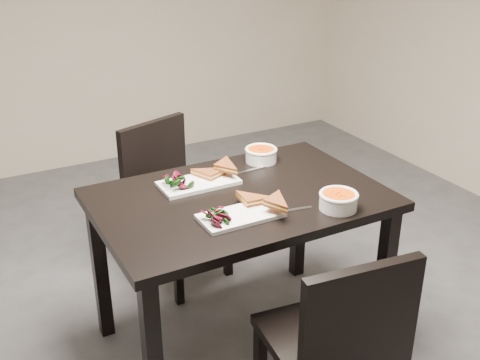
{
  "coord_description": "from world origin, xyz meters",
  "views": [
    {
      "loc": [
        -0.77,
        -1.91,
        1.82
      ],
      "look_at": [
        0.27,
        0.03,
        0.82
      ],
      "focal_mm": 43.65,
      "sensor_mm": 36.0,
      "label": 1
    }
  ],
  "objects": [
    {
      "name": "ground",
      "position": [
        0.0,
        0.0,
        0.0
      ],
      "size": [
        5.0,
        5.0,
        0.0
      ],
      "primitive_type": "plane",
      "color": "#47474C",
      "rests_on": "ground"
    },
    {
      "name": "table",
      "position": [
        0.27,
        0.03,
        0.65
      ],
      "size": [
        1.2,
        0.8,
        0.75
      ],
      "color": "black",
      "rests_on": "ground"
    },
    {
      "name": "chair_near",
      "position": [
        0.29,
        -0.66,
        0.48
      ],
      "size": [
        0.47,
        0.47,
        0.85
      ],
      "rotation": [
        0.0,
        0.0,
        -0.12
      ],
      "color": "black",
      "rests_on": "ground"
    },
    {
      "name": "chair_far",
      "position": [
        0.22,
        0.72,
        0.48
      ],
      "size": [
        0.53,
        0.53,
        0.85
      ],
      "rotation": [
        0.0,
        0.0,
        0.33
      ],
      "color": "black",
      "rests_on": "ground"
    },
    {
      "name": "plate_near",
      "position": [
        0.18,
        -0.15,
        0.76
      ],
      "size": [
        0.32,
        0.16,
        0.02
      ],
      "primitive_type": "cube",
      "color": "white",
      "rests_on": "table"
    },
    {
      "name": "sandwich_near",
      "position": [
        0.25,
        -0.13,
        0.79
      ],
      "size": [
        0.17,
        0.13,
        0.05
      ],
      "primitive_type": null,
      "rotation": [
        0.0,
        0.0,
        -0.08
      ],
      "color": "#94461F",
      "rests_on": "plate_near"
    },
    {
      "name": "salad_near",
      "position": [
        0.08,
        -0.15,
        0.79
      ],
      "size": [
        0.1,
        0.09,
        0.04
      ],
      "primitive_type": null,
      "color": "black",
      "rests_on": "plate_near"
    },
    {
      "name": "soup_bowl_near",
      "position": [
        0.56,
        -0.27,
        0.79
      ],
      "size": [
        0.16,
        0.16,
        0.07
      ],
      "color": "white",
      "rests_on": "table"
    },
    {
      "name": "cutlery_near",
      "position": [
        0.39,
        -0.19,
        0.75
      ],
      "size": [
        0.18,
        0.05,
        0.0
      ],
      "primitive_type": "cube",
      "rotation": [
        0.0,
        0.0,
        -0.17
      ],
      "color": "silver",
      "rests_on": "table"
    },
    {
      "name": "plate_far",
      "position": [
        0.16,
        0.21,
        0.76
      ],
      "size": [
        0.34,
        0.17,
        0.02
      ],
      "primitive_type": "cube",
      "color": "white",
      "rests_on": "table"
    },
    {
      "name": "sandwich_far",
      "position": [
        0.23,
        0.19,
        0.79
      ],
      "size": [
        0.21,
        0.19,
        0.06
      ],
      "primitive_type": null,
      "rotation": [
        0.0,
        0.0,
        0.4
      ],
      "color": "#94461F",
      "rests_on": "plate_far"
    },
    {
      "name": "salad_far",
      "position": [
        0.06,
        0.21,
        0.79
      ],
      "size": [
        0.11,
        0.1,
        0.05
      ],
      "primitive_type": null,
      "color": "black",
      "rests_on": "plate_far"
    },
    {
      "name": "soup_bowl_far",
      "position": [
        0.54,
        0.3,
        0.79
      ],
      "size": [
        0.15,
        0.15,
        0.07
      ],
      "color": "white",
      "rests_on": "table"
    },
    {
      "name": "cutlery_far",
      "position": [
        0.43,
        0.23,
        0.75
      ],
      "size": [
        0.18,
        0.03,
        0.0
      ],
      "primitive_type": "cube",
      "rotation": [
        0.0,
        0.0,
        0.07
      ],
      "color": "silver",
      "rests_on": "table"
    }
  ]
}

